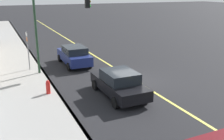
{
  "coord_description": "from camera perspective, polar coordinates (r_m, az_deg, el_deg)",
  "views": [
    {
      "loc": [
        -14.16,
        8.17,
        5.75
      ],
      "look_at": [
        -2.94,
        3.04,
        1.96
      ],
      "focal_mm": 41.57,
      "sensor_mm": 36.0,
      "label": 1
    }
  ],
  "objects": [
    {
      "name": "car_navy",
      "position": [
        20.95,
        -8.33,
        3.23
      ],
      "size": [
        4.32,
        1.89,
        1.54
      ],
      "color": "navy",
      "rests_on": "ground"
    },
    {
      "name": "sidewalk_slab",
      "position": [
        15.3,
        -18.17,
        -5.58
      ],
      "size": [
        80.0,
        3.51,
        0.15
      ],
      "primitive_type": "cube",
      "color": "gray",
      "rests_on": "ground"
    },
    {
      "name": "ground",
      "position": [
        17.33,
        5.1,
        -2.36
      ],
      "size": [
        200.0,
        200.0,
        0.0
      ],
      "primitive_type": "plane",
      "color": "black"
    },
    {
      "name": "street_sign_post",
      "position": [
        19.79,
        -18.02,
        4.57
      ],
      "size": [
        0.6,
        0.08,
        2.97
      ],
      "color": "slate",
      "rests_on": "ground"
    },
    {
      "name": "fire_hydrant",
      "position": [
        15.11,
        -13.86,
        -3.91
      ],
      "size": [
        0.24,
        0.24,
        0.94
      ],
      "color": "red",
      "rests_on": "ground"
    },
    {
      "name": "lane_stripe_center",
      "position": [
        17.33,
        5.1,
        -2.34
      ],
      "size": [
        80.0,
        0.16,
        0.01
      ],
      "primitive_type": "cube",
      "color": "#D8CC4C",
      "rests_on": "ground"
    },
    {
      "name": "traffic_light_mast",
      "position": [
        18.64,
        -11.86,
        11.17
      ],
      "size": [
        0.28,
        4.07,
        5.74
      ],
      "color": "#1E3823",
      "rests_on": "ground"
    },
    {
      "name": "car_black",
      "position": [
        14.6,
        1.56,
        -2.93
      ],
      "size": [
        4.34,
        1.99,
        1.48
      ],
      "color": "black",
      "rests_on": "ground"
    },
    {
      "name": "curb_edge",
      "position": [
        15.53,
        -12.03,
        -4.74
      ],
      "size": [
        80.0,
        0.16,
        0.15
      ],
      "primitive_type": "cube",
      "color": "slate",
      "rests_on": "ground"
    }
  ]
}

